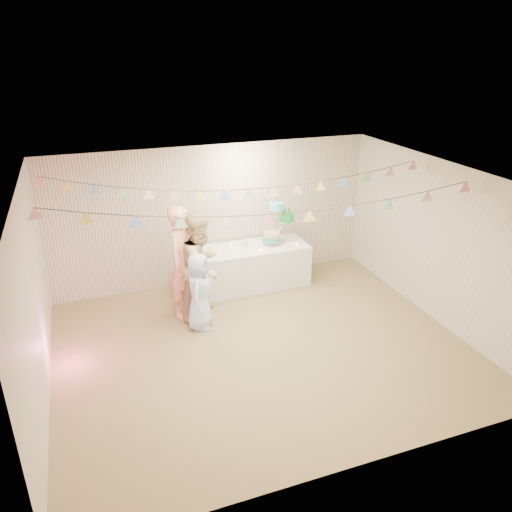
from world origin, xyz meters
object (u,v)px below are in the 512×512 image
object	(u,v)px
person_adult_b	(201,266)
table	(252,266)
person_child	(199,291)
cake_stand	(279,223)
person_adult_a	(184,262)

from	to	relation	value
person_adult_b	table	bearing A→B (deg)	-14.08
person_child	cake_stand	bearing A→B (deg)	-31.25
person_adult_b	cake_stand	bearing A→B (deg)	-22.18
table	person_adult_a	distance (m)	1.64
cake_stand	person_adult_b	bearing A→B (deg)	-154.31
table	person_adult_b	xyz separation A→B (m)	(-1.14, -0.76, 0.51)
cake_stand	person_child	size ratio (longest dim) A/B	0.64
table	person_adult_b	bearing A→B (deg)	-146.21
table	cake_stand	world-z (taller)	cake_stand
table	person_adult_b	size ratio (longest dim) A/B	1.15
person_adult_a	person_child	distance (m)	0.60
table	cake_stand	bearing A→B (deg)	5.19
table	person_adult_a	xyz separation A→B (m)	(-1.40, -0.63, 0.56)
table	person_adult_b	distance (m)	1.47
cake_stand	person_adult_a	xyz separation A→B (m)	(-1.95, -0.68, -0.21)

